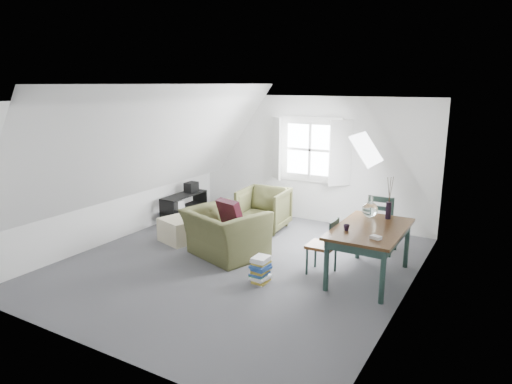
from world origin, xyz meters
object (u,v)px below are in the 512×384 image
Objects in this scene: armchair_far at (264,229)px; media_shelf at (183,209)px; dining_chair_near at (324,245)px; dining_table at (370,234)px; dining_chair_far at (382,222)px; armchair_near at (226,256)px; ottoman at (181,230)px; magazine_stack at (261,269)px.

media_shelf is at bearing -172.16° from armchair_far.
media_shelf is at bearing -103.37° from dining_chair_near.
dining_chair_near reaches higher than dining_table.
armchair_near is at bearing 18.54° from dining_chair_far.
media_shelf reaches higher than armchair_near.
ottoman is 2.73m from dining_chair_near.
dining_chair_far reaches higher than armchair_far.
media_shelf is (-1.81, 1.16, 0.25)m from armchair_near.
media_shelf is (-0.73, 0.95, 0.04)m from ottoman.
ottoman is 0.63× the size of dining_chair_far.
armchair_far is at bearing -65.91° from armchair_near.
ottoman is (-1.08, 0.21, 0.21)m from armchair_near.
dining_table reaches higher than armchair_near.
dining_chair_far is at bearing 1.43° from media_shelf.
ottoman is 1.71× the size of magazine_stack.
dining_chair_near reaches higher than ottoman.
ottoman is 0.74× the size of dining_chair_near.
ottoman is at bearing 7.52° from armchair_near.
dining_table is (2.41, -1.24, 0.66)m from armchair_far.
magazine_stack is at bearing 167.89° from armchair_near.
dining_table is at bearing 81.13° from dining_chair_far.
dining_chair_near is at bearing 47.90° from magazine_stack.
armchair_near is at bearing -169.49° from dining_table.
armchair_far is 0.88× the size of dining_chair_far.
ottoman is at bearing -129.91° from armchair_far.
dining_chair_far reaches higher than media_shelf.
armchair_near is at bearing -35.01° from media_shelf.
armchair_far is 2.79m from dining_table.
dining_table is 4.19× the size of magazine_stack.
armchair_far is at bearing -124.90° from dining_chair_near.
armchair_far reaches higher than armchair_near.
dining_table is at bearing 107.84° from dining_chair_near.
dining_chair_near is at bearing -43.12° from armchair_far.
dining_chair_near is at bearing 53.66° from dining_chair_far.
dining_table reaches higher than media_shelf.
dining_table is at bearing -154.01° from armchair_near.
dining_chair_far reaches higher than dining_chair_near.
armchair_near is 1.41× the size of dining_chair_near.
magazine_stack is (-1.15, -2.00, -0.33)m from dining_chair_far.
media_shelf reaches higher than ottoman.
dining_table reaches higher than ottoman.
dining_chair_far reaches higher than ottoman.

